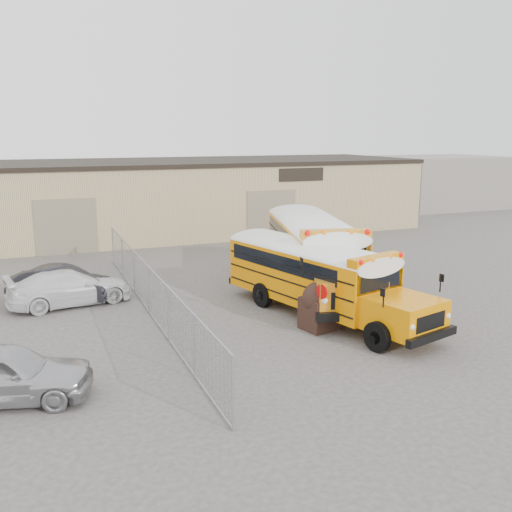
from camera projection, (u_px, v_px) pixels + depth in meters
name	position (u px, v px, depth m)	size (l,w,h in m)	color
ground	(336.00, 318.00, 20.17)	(120.00, 120.00, 0.00)	#474341
warehouse	(186.00, 195.00, 37.80)	(30.20, 10.20, 4.67)	tan
chainlink_fence	(149.00, 290.00, 20.51)	(0.07, 18.07, 1.81)	gray
distant_building_right	(439.00, 182.00, 50.22)	(10.00, 8.00, 4.40)	gray
school_bus_left	(231.00, 248.00, 24.65)	(4.47, 9.32, 2.65)	orange
school_bus_right	(288.00, 223.00, 29.81)	(5.16, 10.83, 3.08)	orange
tarp_bundle	(320.00, 305.00, 18.92)	(1.28, 1.20, 1.64)	black
car_silver	(2.00, 374.00, 13.81)	(1.71, 4.24, 1.44)	#B2B3B7
car_white	(70.00, 288.00, 21.67)	(1.86, 4.58, 1.33)	silver
car_dark	(62.00, 283.00, 22.26)	(1.42, 4.06, 1.34)	black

